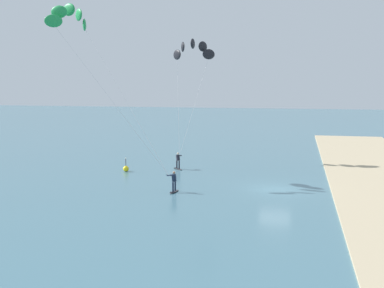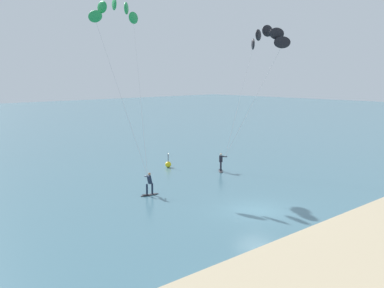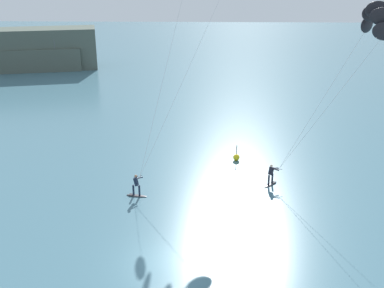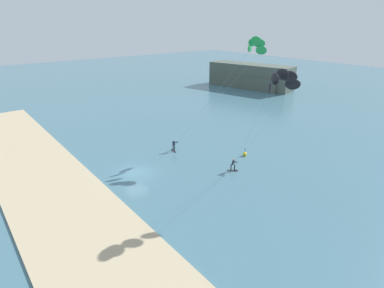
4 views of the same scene
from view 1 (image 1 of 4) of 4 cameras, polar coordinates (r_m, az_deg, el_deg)
The scene contains 4 objects.
ground_plane at distance 39.68m, azimuth 9.83°, elevation -5.33°, with size 240.00×240.00×0.00m, color #426B7A.
kitesurfer_nearshore at distance 52.92m, azimuth 0.01°, elevation 10.61°, with size 7.56×4.86×13.31m.
kitesurfer_mid_water at distance 45.18m, azimuth -13.85°, elevation 13.70°, with size 7.75×12.54×15.58m.
marker_buoy at distance 47.15m, azimuth -7.83°, elevation -2.90°, with size 0.56×0.56×1.38m.
Camera 1 is at (-38.68, -1.61, 8.68)m, focal length 45.02 mm.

